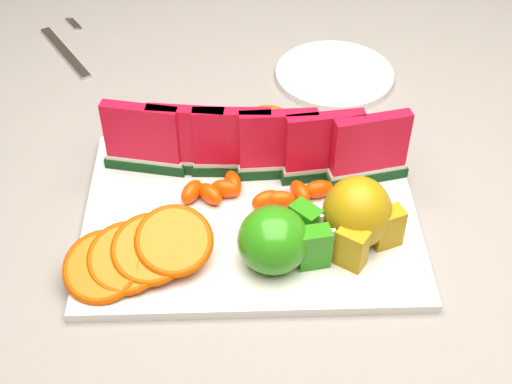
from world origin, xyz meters
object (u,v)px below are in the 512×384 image
platter (251,215)px  apple_cluster (280,239)px  fork (66,49)px  side_plate (334,75)px  pear_cluster (359,216)px

platter → apple_cluster: bearing=-69.0°
platter → fork: (-0.29, 0.39, -0.00)m
side_plate → fork: side_plate is taller
pear_cluster → fork: pear_cluster is taller
platter → pear_cluster: 0.14m
pear_cluster → fork: (-0.41, 0.44, -0.05)m
pear_cluster → side_plate: 0.35m
platter → side_plate: size_ratio=1.76×
apple_cluster → fork: bearing=124.3°
pear_cluster → side_plate: pear_cluster is taller
platter → fork: 0.48m
side_plate → fork: 0.43m
platter → side_plate: 0.33m
pear_cluster → side_plate: (0.02, 0.35, -0.05)m
platter → side_plate: bearing=65.6°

